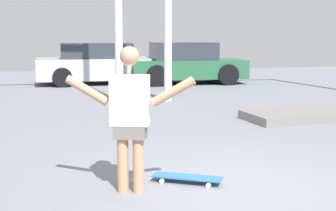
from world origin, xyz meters
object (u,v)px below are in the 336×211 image
at_px(skateboarder, 130,113).
at_px(manual_pad, 302,115).
at_px(parked_car_green, 186,64).
at_px(skateboard, 187,177).
at_px(parked_car_silver, 100,64).

distance_m(skateboarder, manual_pad, 5.40).
bearing_deg(parked_car_green, skateboard, -102.05).
bearing_deg(skateboard, skateboarder, -136.85).
xyz_separation_m(manual_pad, parked_car_silver, (-3.53, 7.87, 0.60)).
bearing_deg(skateboarder, skateboard, 33.41).
bearing_deg(parked_car_silver, skateboarder, -93.54).
relative_size(skateboard, manual_pad, 0.35).
distance_m(skateboarder, parked_car_silver, 11.53).
height_order(skateboard, parked_car_green, parked_car_green).
distance_m(parked_car_silver, parked_car_green, 2.99).
xyz_separation_m(skateboarder, skateboard, (0.67, 0.18, -0.80)).
xyz_separation_m(skateboard, parked_car_silver, (-0.30, 11.34, 0.62)).
bearing_deg(skateboard, manual_pad, 75.24).
height_order(skateboarder, manual_pad, skateboarder).
xyz_separation_m(skateboarder, parked_car_green, (3.33, 11.11, -0.17)).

